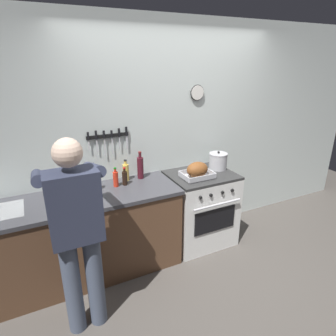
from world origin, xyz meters
TOP-DOWN VIEW (x-y plane):
  - ground_plane at (0.00, 0.00)m, footprint 8.00×8.00m
  - wall_back at (-0.00, 1.35)m, footprint 6.00×0.13m
  - counter_block at (-1.21, 0.99)m, footprint 2.03×0.65m
  - stove at (0.22, 0.99)m, footprint 0.76×0.67m
  - person_cook at (-1.30, 0.36)m, footprint 0.51×0.63m
  - roasting_pan at (0.11, 0.92)m, footprint 0.35×0.26m
  - stock_pot at (0.49, 1.05)m, footprint 0.22×0.22m
  - cutting_board at (-1.25, 0.88)m, footprint 0.36×0.24m
  - bottle_hot_sauce at (-0.78, 1.09)m, footprint 0.05×0.05m
  - bottle_cooking_oil at (-0.63, 1.20)m, footprint 0.07×0.07m
  - bottle_wine_red at (-0.46, 1.18)m, footprint 0.07×0.07m
  - bottle_dish_soap at (-1.00, 1.08)m, footprint 0.07×0.07m
  - bottle_soy_sauce at (-0.68, 1.08)m, footprint 0.06×0.06m

SIDE VIEW (x-z plane):
  - ground_plane at x=0.00m, z-range 0.00..0.00m
  - stove at x=0.22m, z-range 0.00..0.90m
  - counter_block at x=-1.21m, z-range 0.01..0.91m
  - cutting_board at x=-1.25m, z-range 0.90..0.92m
  - person_cook at x=-1.30m, z-range 0.12..1.78m
  - bottle_soy_sauce at x=-0.68m, z-range 0.88..1.08m
  - roasting_pan at x=0.11m, z-range 0.89..1.08m
  - bottle_hot_sauce at x=-0.78m, z-range 0.88..1.09m
  - bottle_dish_soap at x=-1.00m, z-range 0.88..1.11m
  - stock_pot at x=0.49m, z-range 0.89..1.11m
  - bottle_cooking_oil at x=-0.63m, z-range 0.88..1.12m
  - bottle_wine_red at x=-0.46m, z-range 0.87..1.19m
  - wall_back at x=0.00m, z-range 0.00..2.60m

